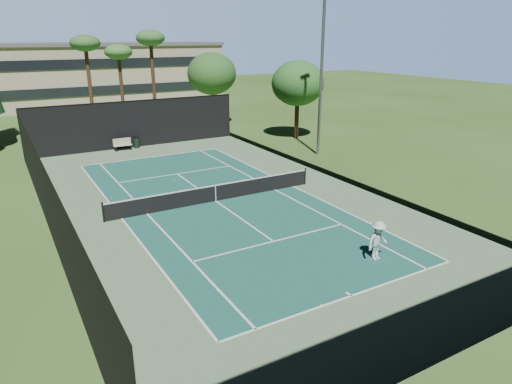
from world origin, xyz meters
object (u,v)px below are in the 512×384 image
at_px(park_bench, 122,144).
at_px(player, 378,241).
at_px(tennis_ball_c, 174,179).
at_px(tennis_net, 216,192).
at_px(tennis_ball_d, 111,198).
at_px(tennis_ball_b, 193,191).
at_px(trash_bin, 136,142).
at_px(tennis_ball_a, 321,305).

bearing_deg(park_bench, player, -80.11).
relative_size(player, tennis_ball_c, 26.11).
height_order(tennis_net, tennis_ball_d, tennis_net).
xyz_separation_m(tennis_net, tennis_ball_d, (-5.22, 3.50, -0.53)).
bearing_deg(tennis_ball_b, park_bench, 94.37).
bearing_deg(player, tennis_ball_c, 96.83).
distance_m(tennis_ball_d, park_bench, 12.43).
relative_size(tennis_ball_b, trash_bin, 0.06).
bearing_deg(trash_bin, player, -83.02).
xyz_separation_m(tennis_ball_c, tennis_ball_d, (-4.58, -1.70, -0.00)).
distance_m(player, trash_bin, 25.96).
xyz_separation_m(player, tennis_ball_b, (-3.44, 12.44, -0.85)).
xyz_separation_m(tennis_ball_d, trash_bin, (5.02, 12.15, 0.45)).
distance_m(player, tennis_ball_c, 15.75).
height_order(player, tennis_ball_d, player).
xyz_separation_m(player, tennis_ball_d, (-8.18, 13.61, -0.85)).
height_order(tennis_ball_a, tennis_ball_d, tennis_ball_a).
bearing_deg(park_bench, tennis_ball_c, -85.29).
relative_size(tennis_net, player, 7.35).
distance_m(tennis_ball_c, tennis_ball_d, 4.88).
height_order(tennis_ball_b, trash_bin, trash_bin).
height_order(tennis_ball_c, park_bench, park_bench).
bearing_deg(tennis_ball_a, tennis_net, 83.33).
bearing_deg(tennis_ball_b, trash_bin, 88.77).
height_order(tennis_ball_a, park_bench, park_bench).
xyz_separation_m(player, trash_bin, (-3.16, 25.76, -0.40)).
xyz_separation_m(tennis_ball_b, trash_bin, (0.29, 13.32, 0.45)).
relative_size(tennis_ball_c, tennis_ball_d, 1.13).
height_order(tennis_net, tennis_ball_c, tennis_net).
xyz_separation_m(player, tennis_ball_c, (-3.60, 15.31, -0.84)).
height_order(player, tennis_ball_b, player).
xyz_separation_m(tennis_ball_a, tennis_ball_b, (0.90, 14.16, -0.00)).
relative_size(tennis_net, tennis_ball_c, 191.98).
bearing_deg(tennis_net, park_bench, 95.51).
height_order(tennis_net, tennis_ball_b, tennis_net).
bearing_deg(tennis_net, player, -73.69).
height_order(player, park_bench, player).
bearing_deg(player, park_bench, 93.48).
xyz_separation_m(tennis_ball_b, park_bench, (-0.99, 13.01, 0.52)).
height_order(player, tennis_ball_a, player).
bearing_deg(park_bench, tennis_ball_b, -85.63).
bearing_deg(tennis_ball_c, tennis_net, -82.92).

